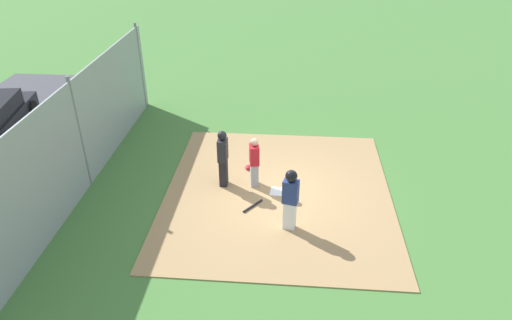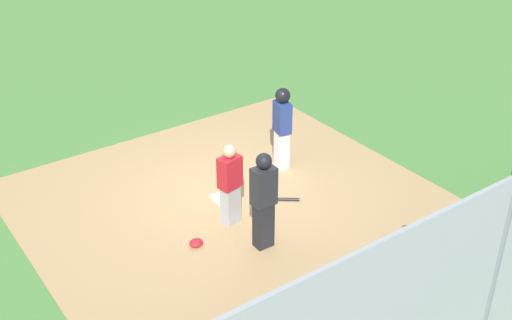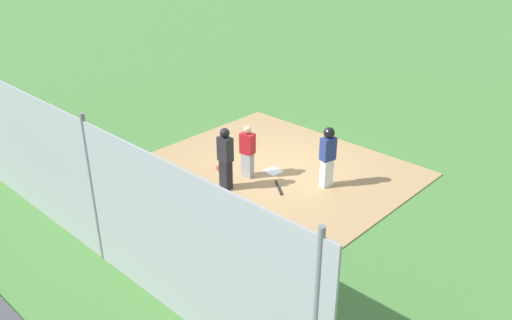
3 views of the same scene
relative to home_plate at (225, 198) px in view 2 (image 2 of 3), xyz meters
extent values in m
plane|color=#477A38|center=(0.00, 0.00, -0.04)|extent=(140.00, 140.00, 0.00)
cube|color=#A88456|center=(0.00, 0.00, -0.03)|extent=(7.20, 6.40, 0.03)
cube|color=white|center=(0.00, 0.00, 0.00)|extent=(0.47, 0.47, 0.02)
cube|color=#9E9EA3|center=(-0.33, -0.71, 0.35)|extent=(0.34, 0.27, 0.73)
cube|color=#B21923|center=(-0.33, -0.71, 1.00)|extent=(0.42, 0.33, 0.57)
sphere|color=tan|center=(-0.33, -0.71, 1.40)|extent=(0.23, 0.23, 0.23)
cube|color=black|center=(-0.27, -1.60, 0.40)|extent=(0.30, 0.23, 0.83)
cube|color=#232328|center=(-0.27, -1.60, 1.15)|extent=(0.39, 0.27, 0.66)
sphere|color=black|center=(-0.27, -1.60, 1.60)|extent=(0.26, 0.26, 0.26)
cube|color=silver|center=(1.60, 0.35, 0.39)|extent=(0.28, 0.34, 0.79)
cube|color=navy|center=(1.60, 0.35, 1.09)|extent=(0.34, 0.43, 0.63)
sphere|color=tan|center=(1.60, 0.35, 1.53)|extent=(0.25, 0.25, 0.25)
sphere|color=black|center=(1.60, 0.35, 1.55)|extent=(0.30, 0.30, 0.30)
cylinder|color=black|center=(0.78, -0.66, 0.02)|extent=(0.63, 0.50, 0.06)
ellipsoid|color=#B21923|center=(-1.20, -0.97, 0.05)|extent=(0.24, 0.20, 0.12)
cube|color=#93999E|center=(0.00, -5.56, 1.56)|extent=(12.00, 0.05, 3.20)
cylinder|color=slate|center=(0.00, -5.56, 1.64)|extent=(0.10, 0.10, 3.35)
camera|label=1|loc=(10.96, 0.26, 7.42)|focal=32.25mm
camera|label=2|loc=(-5.40, -8.59, 6.46)|focal=44.96mm
camera|label=3|loc=(8.91, -10.16, 6.92)|focal=37.23mm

